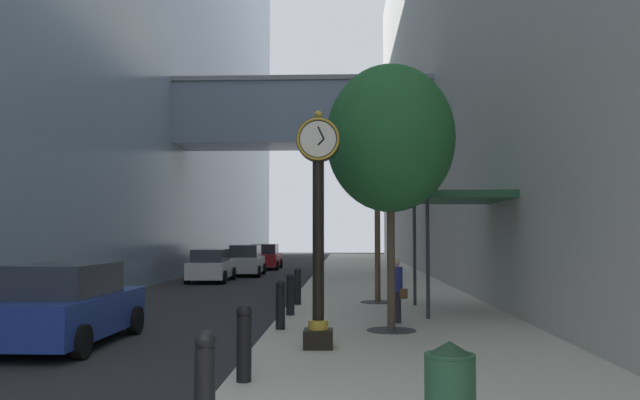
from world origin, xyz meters
The scene contains 18 objects.
ground_plane centered at (0.00, 27.00, 0.00)m, with size 110.00×110.00×0.00m, color #262628.
sidewalk_right centered at (3.11, 30.00, 0.07)m, with size 6.21×80.00×0.14m, color beige.
building_block_right centered at (10.71, 30.00, 14.00)m, with size 9.00×80.00×28.00m.
street_clock centered at (1.26, 7.63, 2.63)m, with size 0.84×0.55×4.54m.
bollard_nearest centered at (0.29, 2.13, 0.73)m, with size 0.23×0.23×1.13m.
bollard_second centered at (0.29, 4.78, 0.73)m, with size 0.23×0.23×1.13m.
bollard_fourth centered at (0.29, 10.06, 0.73)m, with size 0.23×0.23×1.13m.
bollard_fifth centered at (0.29, 12.71, 0.73)m, with size 0.23×0.23×1.13m.
bollard_sixth centered at (0.29, 15.35, 0.73)m, with size 0.23×0.23×1.13m.
street_tree_near centered at (2.80, 9.94, 4.47)m, with size 2.93×2.93×6.02m.
street_tree_mid_near centered at (2.80, 16.10, 5.58)m, with size 2.49×2.49×6.91m.
trash_bin centered at (2.84, 2.01, 0.68)m, with size 0.53×0.53×1.05m.
pedestrian_walking centered at (3.01, 11.29, 0.97)m, with size 0.52×0.47×1.59m.
storefront_awning centered at (4.97, 13.68, 3.28)m, with size 2.40×3.60×3.30m.
car_blue_near centered at (-4.01, 8.52, 0.82)m, with size 2.10×4.46×1.69m.
car_red_mid centered at (-3.68, 38.93, 0.82)m, with size 2.14×4.13×1.70m.
car_silver_far centered at (-3.86, 31.78, 0.84)m, with size 2.02×4.15×1.74m.
car_white_trailing centered at (-4.82, 26.89, 0.78)m, with size 2.07×4.46×1.59m.
Camera 1 is at (1.78, -4.73, 2.27)m, focal length 36.38 mm.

